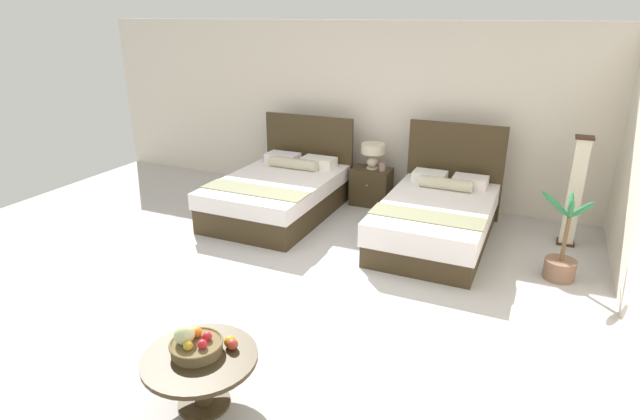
{
  "coord_description": "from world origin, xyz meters",
  "views": [
    {
      "loc": [
        2.16,
        -4.25,
        2.66
      ],
      "look_at": [
        0.06,
        0.48,
        0.66
      ],
      "focal_mm": 28.7,
      "sensor_mm": 36.0,
      "label": 1
    }
  ],
  "objects": [
    {
      "name": "loose_orange",
      "position": [
        0.33,
        -1.71,
        0.46
      ],
      "size": [
        0.09,
        0.09,
        0.09
      ],
      "color": "orange",
      "rests_on": "coffee_table"
    },
    {
      "name": "wall_back",
      "position": [
        0.0,
        3.05,
        1.29
      ],
      "size": [
        9.85,
        0.12,
        2.57
      ],
      "primitive_type": "cube",
      "color": "beige",
      "rests_on": "ground"
    },
    {
      "name": "vase",
      "position": [
        0.11,
        2.55,
        0.61
      ],
      "size": [
        0.1,
        0.1,
        0.13
      ],
      "color": "gray",
      "rests_on": "nightstand"
    },
    {
      "name": "bed_near_window",
      "position": [
        -1.1,
        1.69,
        0.31
      ],
      "size": [
        1.43,
        2.1,
        1.23
      ],
      "color": "#3A2D1A",
      "rests_on": "ground"
    },
    {
      "name": "bed_near_corner",
      "position": [
        1.1,
        1.69,
        0.31
      ],
      "size": [
        1.29,
        2.12,
        1.3
      ],
      "color": "#3A2D1A",
      "rests_on": "ground"
    },
    {
      "name": "table_lamp",
      "position": [
        -0.05,
        2.61,
        0.79
      ],
      "size": [
        0.34,
        0.34,
        0.37
      ],
      "color": "beige",
      "rests_on": "nightstand"
    },
    {
      "name": "floor_lamp_corner",
      "position": [
        2.6,
        2.23,
        0.67
      ],
      "size": [
        0.2,
        0.2,
        1.34
      ],
      "color": "#3B2315",
      "rests_on": "ground"
    },
    {
      "name": "potted_palm",
      "position": [
        2.52,
        1.23,
        0.24
      ],
      "size": [
        0.54,
        0.54,
        0.99
      ],
      "color": "brown",
      "rests_on": "ground"
    },
    {
      "name": "fruit_bowl",
      "position": [
        0.13,
        -1.86,
        0.49
      ],
      "size": [
        0.38,
        0.38,
        0.21
      ],
      "color": "brown",
      "rests_on": "coffee_table"
    },
    {
      "name": "loose_apple",
      "position": [
        0.35,
        -1.72,
        0.46
      ],
      "size": [
        0.08,
        0.08,
        0.08
      ],
      "color": "#BB402A",
      "rests_on": "coffee_table"
    },
    {
      "name": "ground_plane",
      "position": [
        0.0,
        0.0,
        -0.01
      ],
      "size": [
        9.85,
        9.7,
        0.02
      ],
      "primitive_type": "cube",
      "color": "#B5B0AC"
    },
    {
      "name": "nightstand",
      "position": [
        -0.05,
        2.58,
        0.27
      ],
      "size": [
        0.56,
        0.41,
        0.55
      ],
      "color": "#3A2D1A",
      "rests_on": "ground"
    },
    {
      "name": "coffee_table",
      "position": [
        0.19,
        -1.89,
        0.32
      ],
      "size": [
        0.81,
        0.81,
        0.42
      ],
      "color": "#3A2D1A",
      "rests_on": "ground"
    }
  ]
}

